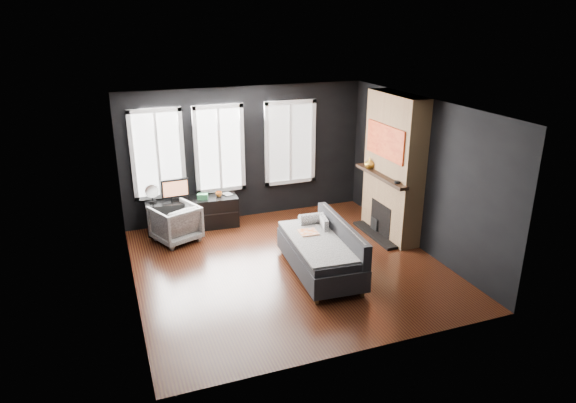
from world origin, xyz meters
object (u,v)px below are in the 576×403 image
object	(u,v)px
mantel_vase	(370,163)
sofa	(320,249)
mug	(219,193)
media_console	(193,213)
monitor	(175,188)
armchair	(175,221)
book	(224,190)

from	to	relation	value
mantel_vase	sofa	bearing A→B (deg)	-138.95
mug	mantel_vase	bearing A→B (deg)	-22.53
media_console	monitor	world-z (taller)	monitor
armchair	media_console	size ratio (longest dim) A/B	0.44
armchair	media_console	bearing A→B (deg)	-150.51
media_console	monitor	distance (m)	0.62
media_console	mug	bearing A→B (deg)	-3.17
armchair	mantel_vase	world-z (taller)	mantel_vase
monitor	mug	distance (m)	0.85
armchair	media_console	xyz separation A→B (m)	(0.41, 0.53, -0.08)
media_console	mantel_vase	distance (m)	3.61
armchair	book	size ratio (longest dim) A/B	3.66
armchair	monitor	size ratio (longest dim) A/B	1.42
sofa	armchair	size ratio (longest dim) A/B	2.58
mug	sofa	bearing A→B (deg)	-67.40
mug	book	xyz separation A→B (m)	(0.11, 0.05, 0.04)
media_console	sofa	bearing A→B (deg)	-55.05
armchair	mug	world-z (taller)	armchair
sofa	mug	world-z (taller)	sofa
mantel_vase	media_console	bearing A→B (deg)	159.89
mug	book	distance (m)	0.13
mug	mantel_vase	xyz separation A→B (m)	(2.72, -1.13, 0.65)
sofa	book	size ratio (longest dim) A/B	9.43
media_console	mantel_vase	bearing A→B (deg)	-16.53
sofa	media_console	xyz separation A→B (m)	(-1.60, 2.63, -0.12)
monitor	book	xyz separation A→B (m)	(0.94, -0.03, -0.14)
book	mantel_vase	distance (m)	2.92
armchair	media_console	distance (m)	0.68
monitor	media_console	bearing A→B (deg)	-6.20
monitor	mantel_vase	xyz separation A→B (m)	(3.55, -1.21, 0.47)
mug	mantel_vase	size ratio (longest dim) A/B	0.64
book	mug	bearing A→B (deg)	-157.55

